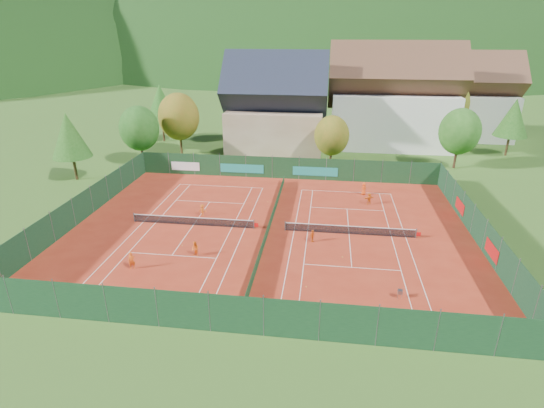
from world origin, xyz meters
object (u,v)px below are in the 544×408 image
Objects in this scene: hotel_block_b at (465,101)px; player_left_mid at (195,249)px; hotel_block_a at (393,103)px; player_right_far_b at (369,199)px; player_right_near at (312,236)px; player_right_far_a at (364,189)px; player_left_far at (203,210)px; ball_hopper at (400,292)px; player_left_near at (132,261)px; chalet at (276,111)px.

hotel_block_b reaches higher than player_left_mid.
hotel_block_a reaches higher than player_left_mid.
player_left_mid is 21.86m from player_right_far_b.
player_right_far_a reaches higher than player_right_near.
hotel_block_b is 56.40m from player_left_far.
player_left_mid is at bearing 166.26° from ball_hopper.
player_right_far_a is (17.81, 8.79, 0.11)m from player_left_far.
player_right_near is at bearing 32.52° from player_right_far_b.
player_right_far_a is at bearing -103.35° from hotel_block_a.
player_left_near is 28.94m from player_right_far_a.
player_left_far is 19.13m from player_right_far_b.
player_left_far is (-19.08, 12.88, 0.11)m from ball_hopper.
player_left_near reaches higher than player_left_far.
player_right_near is (-11.58, -38.06, -6.77)m from hotel_block_a.
hotel_block_a is 41.61m from player_left_far.
chalet is at bearing -89.75° from player_right_far_a.
hotel_block_a reaches higher than player_right_far_a.
player_right_near is at bearing 2.83° from player_left_near.
player_left_near reaches higher than player_right_near.
hotel_block_a is at bearing -138.09° from player_right_far_a.
player_right_far_a is at bearing -55.01° from chalet.
hotel_block_a is 47.15m from ball_hopper.
player_left_far reaches higher than player_right_near.
player_left_near is at bearing 74.04° from player_left_far.
player_left_near is 1.13× the size of player_right_far_b.
hotel_block_a is 27.00× the size of ball_hopper.
player_right_far_b reaches higher than player_left_far.
chalet is 0.94× the size of hotel_block_b.
player_right_far_a is 1.14× the size of player_right_far_b.
hotel_block_b is 66.99m from player_left_near.
chalet reaches higher than player_left_mid.
ball_hopper is at bearing 21.90° from player_left_mid.
hotel_block_b is at bearing -134.31° from player_left_far.
chalet is 0.75× the size of hotel_block_a.
player_right_far_a is at bearing 83.18° from player_left_mid.
ball_hopper is 17.75m from player_left_mid.
player_right_far_a is (-19.87, -32.75, -5.84)m from hotel_block_b.
hotel_block_a is 13.93× the size of player_right_far_a.
hotel_block_a is at bearing 17.53° from chalet.
player_right_far_a reaches higher than player_left_far.
chalet is 40.17m from player_left_near.
player_left_mid reaches higher than player_right_far_b.
player_left_mid is 1.07× the size of player_left_far.
hotel_block_a is at bearing 37.34° from player_left_near.
player_right_near is (7.42, -32.06, -6.01)m from chalet.
player_right_near reaches higher than ball_hopper.
player_right_far_b is (-0.84, 18.66, 0.13)m from ball_hopper.
hotel_block_a reaches higher than player_right_far_b.
chalet is 13.13× the size of player_right_near.
player_left_mid reaches higher than player_right_near.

